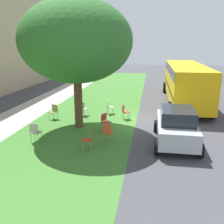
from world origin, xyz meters
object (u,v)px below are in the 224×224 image
(street_tree, at_px, (76,41))
(chair_7, at_px, (108,132))
(school_bus, at_px, (185,80))
(parked_car, at_px, (176,126))
(chair_3, at_px, (54,111))
(chair_4, at_px, (109,106))
(chair_0, at_px, (83,108))
(chair_1, at_px, (125,111))
(chair_5, at_px, (88,138))
(chair_2, at_px, (35,131))
(chair_6, at_px, (105,120))

(street_tree, xyz_separation_m, chair_7, (-1.95, -1.93, -3.98))
(school_bus, bearing_deg, parked_car, 171.03)
(chair_3, xyz_separation_m, chair_4, (1.65, -3.09, 0.00))
(chair_0, relative_size, school_bus, 0.08)
(chair_0, bearing_deg, street_tree, -170.67)
(chair_1, distance_m, chair_5, 4.74)
(chair_2, height_order, chair_4, same)
(chair_6, relative_size, parked_car, 0.24)
(chair_5, bearing_deg, chair_4, 0.80)
(street_tree, xyz_separation_m, school_bus, (6.77, -6.30, -2.74))
(chair_1, xyz_separation_m, chair_5, (-4.62, 1.05, 0.00))
(chair_0, xyz_separation_m, chair_1, (-0.30, -2.65, 0.00))
(parked_car, bearing_deg, chair_1, 38.99)
(chair_1, relative_size, chair_6, 1.00)
(chair_0, relative_size, chair_5, 1.00)
(chair_7, distance_m, parked_car, 3.11)
(chair_0, relative_size, chair_3, 1.00)
(chair_1, relative_size, chair_2, 1.00)
(chair_5, bearing_deg, parked_car, -70.62)
(chair_4, bearing_deg, school_bus, -52.28)
(chair_0, distance_m, chair_5, 5.17)
(street_tree, xyz_separation_m, chair_4, (2.81, -1.18, -3.98))
(chair_1, xyz_separation_m, school_bus, (4.99, -3.99, 1.24))
(chair_1, bearing_deg, chair_6, 158.71)
(chair_2, bearing_deg, chair_5, -99.40)
(chair_0, relative_size, chair_4, 1.00)
(chair_1, bearing_deg, parked_car, -141.01)
(chair_2, relative_size, chair_6, 1.00)
(street_tree, distance_m, chair_1, 4.93)
(chair_7, bearing_deg, chair_1, -5.84)
(chair_7, bearing_deg, parked_car, -82.28)
(chair_6, height_order, chair_7, same)
(chair_4, height_order, chair_7, same)
(chair_3, relative_size, chair_6, 1.00)
(chair_2, bearing_deg, parked_car, -82.13)
(chair_0, distance_m, chair_7, 4.62)
(chair_2, bearing_deg, chair_1, -41.29)
(chair_5, bearing_deg, chair_2, 80.60)
(chair_1, xyz_separation_m, chair_2, (-4.19, 3.68, 0.00))
(chair_4, distance_m, parked_car, 5.79)
(chair_5, bearing_deg, chair_3, 38.28)
(street_tree, height_order, chair_1, street_tree)
(street_tree, xyz_separation_m, chair_1, (1.78, -2.31, -3.98))
(chair_5, bearing_deg, chair_0, 18.00)
(chair_3, bearing_deg, chair_0, -59.88)
(chair_2, xyz_separation_m, chair_7, (0.46, -3.30, 0.00))
(parked_car, bearing_deg, school_bus, -8.97)
(chair_3, bearing_deg, chair_4, -61.93)
(chair_7, bearing_deg, street_tree, 44.71)
(parked_car, bearing_deg, chair_0, 55.92)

